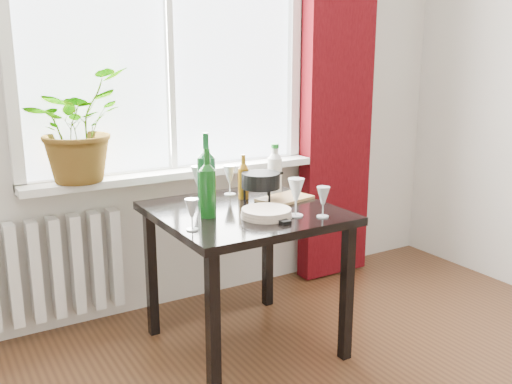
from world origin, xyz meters
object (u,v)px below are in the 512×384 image
radiator (46,269)px  tv_remote (278,219)px  potted_plant (76,125)px  wineglass_front_left (192,214)px  wine_bottle_left (207,183)px  cleaning_bottle (275,168)px  table (245,227)px  wineglass_back_center (230,180)px  cutting_board (285,198)px  wineglass_front_right (296,197)px  fondue_pot (261,187)px  wineglass_far_right (323,202)px  plate_stack (266,213)px  bottle_amber (243,177)px  wineglass_back_left (198,183)px  wine_bottle_right (206,170)px

radiator → tv_remote: size_ratio=5.16×
potted_plant → wineglass_front_left: size_ratio=4.01×
wine_bottle_left → cleaning_bottle: (0.52, 0.23, -0.03)m
radiator → table: (0.85, -0.63, 0.27)m
potted_plant → wineglass_back_center: bearing=-22.1°
potted_plant → cleaning_bottle: (0.96, -0.38, -0.26)m
wineglass_front_left → tv_remote: 0.41m
tv_remote → cutting_board: bearing=51.9°
radiator → wineglass_front_right: (1.00, -0.86, 0.45)m
fondue_pot → tv_remote: fondue_pot is taller
table → wineglass_far_right: (0.25, -0.31, 0.17)m
plate_stack → fondue_pot: size_ratio=1.07×
bottle_amber → wineglass_front_left: 0.59m
table → cutting_board: (0.27, 0.05, 0.10)m
table → cutting_board: size_ratio=3.08×
bottle_amber → cleaning_bottle: size_ratio=0.87×
wineglass_back_left → tv_remote: size_ratio=1.18×
potted_plant → cleaning_bottle: size_ratio=2.11×
tv_remote → radiator: bearing=135.1°
wine_bottle_left → wineglass_back_left: size_ratio=1.80×
wineglass_front_left → cleaning_bottle: bearing=29.8°
cleaning_bottle → wineglass_back_center: size_ratio=1.63×
radiator → tv_remote: bearing=-45.0°
wineglass_back_left → potted_plant: bearing=150.5°
potted_plant → wineglass_back_center: potted_plant is taller
wine_bottle_left → wineglass_far_right: size_ratio=2.20×
wineglass_far_right → wineglass_back_left: size_ratio=0.82×
wineglass_far_right → wineglass_back_center: (-0.17, 0.60, 0.01)m
wineglass_back_left → wineglass_front_left: (-0.25, -0.46, -0.02)m
wineglass_far_right → cleaning_bottle: bearing=83.0°
wineglass_far_right → bottle_amber: bearing=106.4°
wineglass_front_right → tv_remote: 0.14m
cleaning_bottle → wineglass_back_left: bearing=169.7°
bottle_amber → wineglass_back_left: size_ratio=1.29×
wine_bottle_right → bottle_amber: size_ratio=1.62×
table → wineglass_far_right: wineglass_far_right is taller
tv_remote → cleaning_bottle: bearing=59.1°
tv_remote → wineglass_back_left: bearing=105.5°
wine_bottle_right → cleaning_bottle: size_ratio=1.41×
wineglass_back_center → plate_stack: size_ratio=0.69×
wineglass_front_right → wineglass_far_right: (0.10, -0.08, -0.02)m
cleaning_bottle → cutting_board: (-0.04, -0.16, -0.13)m
radiator → fondue_pot: bearing=-29.0°
plate_stack → cutting_board: size_ratio=0.88×
cleaning_bottle → wineglass_front_right: size_ratio=1.46×
cleaning_bottle → wineglass_front_right: bearing=-110.3°
wineglass_front_right → radiator: bearing=139.2°
potted_plant → wine_bottle_left: 0.78m
bottle_amber → radiator: bearing=154.9°
wineglass_far_right → tv_remote: 0.23m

